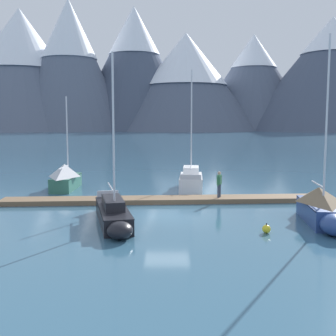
{
  "coord_description": "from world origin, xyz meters",
  "views": [
    {
      "loc": [
        0.22,
        -23.02,
        5.26
      ],
      "look_at": [
        0.0,
        6.0,
        2.0
      ],
      "focal_mm": 45.15,
      "sensor_mm": 36.0,
      "label": 1
    }
  ],
  "objects": [
    {
      "name": "mooring_buoy_inner_mooring",
      "position": [
        4.7,
        -3.6,
        0.2
      ],
      "size": [
        0.4,
        0.4,
        0.48
      ],
      "color": "yellow",
      "rests_on": "ground"
    },
    {
      "name": "dock",
      "position": [
        0.0,
        4.0,
        0.14
      ],
      "size": [
        21.29,
        3.33,
        0.3
      ],
      "color": "brown",
      "rests_on": "ground"
    },
    {
      "name": "sailboat_mid_dock_starboard",
      "position": [
        7.93,
        -1.73,
        0.86
      ],
      "size": [
        2.05,
        5.84,
        9.45
      ],
      "color": "navy",
      "rests_on": "ground"
    },
    {
      "name": "mountain_east_summit",
      "position": [
        7.9,
        204.61,
        27.35
      ],
      "size": [
        78.41,
        78.41,
        51.26
      ],
      "color": "#4C566B",
      "rests_on": "ground"
    },
    {
      "name": "sailboat_second_berth",
      "position": [
        -2.72,
        -1.91,
        0.55
      ],
      "size": [
        2.86,
        7.08,
        8.53
      ],
      "color": "black",
      "rests_on": "ground"
    },
    {
      "name": "ground_plane",
      "position": [
        0.0,
        0.0,
        0.0
      ],
      "size": [
        700.0,
        700.0,
        0.0
      ],
      "primitive_type": "plane",
      "color": "#335B75"
    },
    {
      "name": "mountain_rear_spur",
      "position": [
        46.45,
        219.33,
        27.38
      ],
      "size": [
        70.65,
        70.65,
        53.24
      ],
      "color": "#4C566B",
      "rests_on": "ground"
    },
    {
      "name": "sailboat_nearest_berth",
      "position": [
        -7.88,
        9.21,
        0.94
      ],
      "size": [
        1.74,
        5.36,
        7.12
      ],
      "color": "#336B56",
      "rests_on": "ground"
    },
    {
      "name": "mountain_central_massif",
      "position": [
        -52.1,
        197.76,
        35.17
      ],
      "size": [
        59.71,
        59.71,
        66.97
      ],
      "color": "slate",
      "rests_on": "ground"
    },
    {
      "name": "person_on_dock",
      "position": [
        3.34,
        4.07,
        1.26
      ],
      "size": [
        0.37,
        0.54,
        1.69
      ],
      "color": "#384256",
      "rests_on": "dock"
    },
    {
      "name": "mountain_north_horn",
      "position": [
        84.3,
        203.81,
        30.28
      ],
      "size": [
        94.58,
        94.58,
        59.15
      ],
      "color": "#424C60",
      "rests_on": "ground"
    },
    {
      "name": "sailboat_mid_dock_port",
      "position": [
        1.76,
        9.39,
        0.71
      ],
      "size": [
        1.96,
        5.85,
        9.11
      ],
      "color": "white",
      "rests_on": "ground"
    },
    {
      "name": "mountain_shoulder_ridge",
      "position": [
        -20.03,
        212.69,
        34.68
      ],
      "size": [
        68.83,
        68.83,
        66.93
      ],
      "color": "#424C60",
      "rests_on": "ground"
    },
    {
      "name": "mountain_west_summit",
      "position": [
        -79.11,
        203.07,
        33.66
      ],
      "size": [
        85.35,
        85.35,
        63.5
      ],
      "color": "slate",
      "rests_on": "ground"
    }
  ]
}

